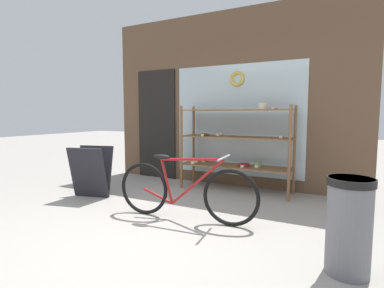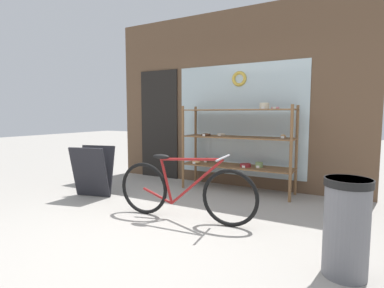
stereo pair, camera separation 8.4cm
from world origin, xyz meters
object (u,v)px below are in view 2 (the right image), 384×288
object	(u,v)px
display_case	(237,140)
bicycle	(184,191)
sandwich_board	(93,171)
trash_bin	(346,224)

from	to	relation	value
display_case	bicycle	bearing A→B (deg)	-93.37
display_case	bicycle	distance (m)	1.65
display_case	sandwich_board	bearing A→B (deg)	-143.62
display_case	sandwich_board	distance (m)	2.31
sandwich_board	trash_bin	distance (m)	3.53
display_case	bicycle	size ratio (longest dim) A/B	1.03
display_case	bicycle	world-z (taller)	display_case
bicycle	sandwich_board	size ratio (longest dim) A/B	2.32
display_case	trash_bin	size ratio (longest dim) A/B	2.35
display_case	sandwich_board	world-z (taller)	display_case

